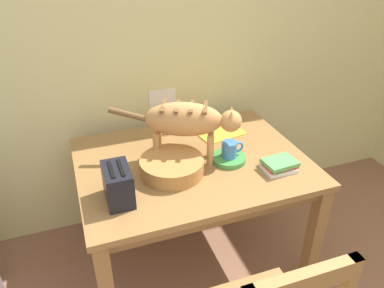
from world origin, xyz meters
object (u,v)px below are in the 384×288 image
coffee_mug (230,149)px  book_stack (279,165)px  saucer_bowl (229,159)px  wicker_basket (172,166)px  magazine (218,131)px  cat (188,121)px  dining_table (192,173)px  toaster (118,184)px

coffee_mug → book_stack: (0.21, -0.17, -0.04)m
saucer_bowl → coffee_mug: (0.00, 0.00, 0.06)m
saucer_bowl → wicker_basket: 0.33m
saucer_bowl → magazine: (0.08, 0.33, -0.01)m
cat → saucer_bowl: bearing=90.0°
book_stack → magazine: bearing=104.8°
cat → dining_table: bearing=74.0°
saucer_bowl → book_stack: size_ratio=1.06×
magazine → coffee_mug: bearing=-113.6°
magazine → book_stack: book_stack is taller
book_stack → toaster: toaster is taller
book_stack → wicker_basket: size_ratio=0.54×
dining_table → book_stack: size_ratio=6.95×
dining_table → saucer_bowl: size_ratio=6.57×
magazine → toaster: 0.84m
dining_table → book_stack: bearing=-31.6°
toaster → wicker_basket: bearing=22.8°
dining_table → coffee_mug: bearing=-21.8°
saucer_bowl → toaster: 0.64m
wicker_basket → coffee_mug: bearing=1.5°
saucer_bowl → wicker_basket: (-0.33, -0.01, 0.03)m
wicker_basket → toaster: size_ratio=1.64×
dining_table → cat: cat is taller
dining_table → wicker_basket: 0.21m
coffee_mug → wicker_basket: size_ratio=0.38×
dining_table → cat: bearing=140.1°
coffee_mug → magazine: size_ratio=0.45×
saucer_bowl → toaster: toaster is taller
toaster → dining_table: bearing=25.6°
dining_table → magazine: (0.26, 0.25, 0.09)m
cat → coffee_mug: (0.21, -0.09, -0.16)m
saucer_bowl → book_stack: 0.27m
cat → saucer_bowl: 0.31m
dining_table → magazine: size_ratio=4.44×
coffee_mug → wicker_basket: bearing=-178.5°
cat → toaster: bearing=-38.1°
saucer_bowl → toaster: size_ratio=0.94×
saucer_bowl → magazine: size_ratio=0.68×
cat → toaster: (-0.42, -0.22, -0.15)m
coffee_mug → wicker_basket: (-0.33, -0.01, -0.03)m
cat → magazine: bearing=154.2°
coffee_mug → toaster: toaster is taller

